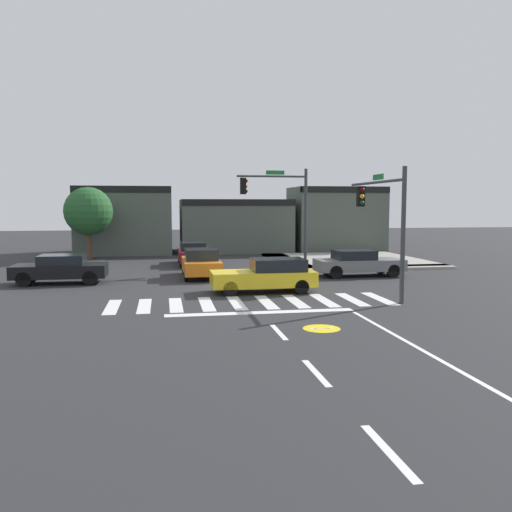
% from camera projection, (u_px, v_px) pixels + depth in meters
% --- Properties ---
extents(ground_plane, '(120.00, 120.00, 0.00)m').
position_uv_depth(ground_plane, '(236.00, 286.00, 25.49)').
color(ground_plane, '#2B2B2D').
extents(crosswalk_near, '(11.12, 3.06, 0.01)m').
position_uv_depth(crosswalk_near, '(252.00, 302.00, 21.08)').
color(crosswalk_near, silver).
rests_on(crosswalk_near, ground_plane).
extents(lane_markings, '(6.80, 20.25, 0.01)m').
position_uv_depth(lane_markings, '(341.00, 353.00, 13.89)').
color(lane_markings, white).
rests_on(lane_markings, ground_plane).
extents(bike_detector_marking, '(1.17, 1.17, 0.01)m').
position_uv_depth(bike_detector_marking, '(322.00, 328.00, 16.64)').
color(bike_detector_marking, yellow).
rests_on(bike_detector_marking, ground_plane).
extents(curb_corner_northeast, '(10.00, 10.60, 0.15)m').
position_uv_depth(curb_corner_northeast, '(342.00, 261.00, 36.17)').
color(curb_corner_northeast, '#9E998E').
rests_on(curb_corner_northeast, ground_plane).
extents(storefront_row, '(24.70, 6.55, 5.31)m').
position_uv_depth(storefront_row, '(227.00, 221.00, 44.21)').
color(storefront_row, '#4C564C').
rests_on(storefront_row, ground_plane).
extents(traffic_signal_northeast, '(4.23, 0.32, 5.96)m').
position_uv_depth(traffic_signal_northeast, '(280.00, 201.00, 31.62)').
color(traffic_signal_northeast, '#383A3D').
rests_on(traffic_signal_northeast, ground_plane).
extents(traffic_signal_southeast, '(0.32, 5.80, 5.30)m').
position_uv_depth(traffic_signal_southeast, '(381.00, 209.00, 22.68)').
color(traffic_signal_southeast, '#383A3D').
rests_on(traffic_signal_southeast, ground_plane).
extents(car_black, '(4.39, 1.91, 1.41)m').
position_uv_depth(car_black, '(61.00, 269.00, 26.13)').
color(car_black, black).
rests_on(car_black, ground_plane).
extents(car_gray, '(4.68, 1.89, 1.41)m').
position_uv_depth(car_gray, '(358.00, 263.00, 28.87)').
color(car_gray, slate).
rests_on(car_gray, ground_plane).
extents(car_orange, '(1.88, 4.33, 1.52)m').
position_uv_depth(car_orange, '(201.00, 263.00, 28.42)').
color(car_orange, orange).
rests_on(car_orange, ground_plane).
extents(car_yellow, '(4.53, 1.86, 1.48)m').
position_uv_depth(car_yellow, '(267.00, 275.00, 23.59)').
color(car_yellow, gold).
rests_on(car_yellow, ground_plane).
extents(car_maroon, '(1.76, 4.75, 1.47)m').
position_uv_depth(car_maroon, '(193.00, 253.00, 34.41)').
color(car_maroon, maroon).
rests_on(car_maroon, ground_plane).
extents(roadside_tree, '(3.36, 3.36, 5.08)m').
position_uv_depth(roadside_tree, '(88.00, 211.00, 37.45)').
color(roadside_tree, '#4C3823').
rests_on(roadside_tree, ground_plane).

